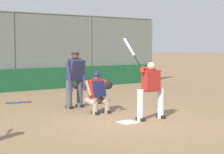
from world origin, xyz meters
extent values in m
plane|color=#846647|center=(0.00, 0.00, 0.00)|extent=(160.00, 160.00, 0.00)
cube|color=white|center=(0.00, 0.00, 0.01)|extent=(0.43, 0.43, 0.01)
cylinder|color=#515651|center=(-7.49, -7.85, 1.66)|extent=(0.08, 0.08, 3.32)
cylinder|color=#515651|center=(-3.75, -7.85, 1.66)|extent=(0.08, 0.08, 3.32)
cylinder|color=#515651|center=(0.00, -7.85, 1.66)|extent=(0.08, 0.08, 3.32)
cube|color=slate|center=(0.00, -7.85, 1.66)|extent=(14.98, 0.01, 3.32)
cylinder|color=#515651|center=(0.00, -7.85, 3.29)|extent=(14.98, 0.06, 0.06)
cube|color=#19512D|center=(0.00, -7.75, 0.47)|extent=(14.68, 0.18, 0.94)
cylinder|color=silver|center=(-1.04, 0.05, 0.40)|extent=(0.16, 0.16, 0.79)
cube|color=black|center=(-1.04, 0.05, 0.04)|extent=(0.12, 0.29, 0.08)
cylinder|color=silver|center=(-0.38, 0.02, 0.40)|extent=(0.16, 0.16, 0.79)
cube|color=black|center=(-0.38, 0.02, 0.04)|extent=(0.12, 0.29, 0.08)
cube|color=maroon|center=(-0.71, 0.03, 1.00)|extent=(0.44, 0.27, 0.54)
sphere|color=tan|center=(-0.71, 0.03, 1.37)|extent=(0.20, 0.20, 0.20)
cylinder|color=maroon|center=(-0.71, 0.01, 1.28)|extent=(0.56, 0.17, 0.21)
cylinder|color=maroon|center=(-0.45, -0.01, 1.28)|extent=(0.12, 0.15, 0.15)
sphere|color=black|center=(-0.44, -0.03, 1.34)|extent=(0.04, 0.04, 0.04)
cylinder|color=black|center=(-0.39, -0.12, 1.49)|extent=(0.14, 0.20, 0.32)
cylinder|color=#B7BCC1|center=(-0.27, -0.32, 1.86)|extent=(0.23, 0.32, 0.46)
cylinder|color=gray|center=(-0.30, -1.37, 0.15)|extent=(0.15, 0.15, 0.30)
cylinder|color=gray|center=(-0.30, -1.56, 0.32)|extent=(0.18, 0.46, 0.23)
cube|color=black|center=(-0.30, -1.37, 0.04)|extent=(0.10, 0.26, 0.08)
cylinder|color=gray|center=(0.10, -1.36, 0.15)|extent=(0.15, 0.15, 0.30)
cylinder|color=gray|center=(0.10, -1.56, 0.32)|extent=(0.18, 0.46, 0.23)
cube|color=black|center=(0.10, -1.36, 0.04)|extent=(0.10, 0.26, 0.08)
cube|color=maroon|center=(-0.10, -1.61, 0.69)|extent=(0.44, 0.36, 0.55)
cube|color=#191E47|center=(-0.10, -1.46, 0.69)|extent=(0.40, 0.14, 0.45)
sphere|color=#936B4C|center=(-0.10, -1.61, 1.03)|extent=(0.20, 0.20, 0.20)
sphere|color=#191E47|center=(-0.10, -1.61, 1.07)|extent=(0.23, 0.23, 0.23)
cylinder|color=maroon|center=(-0.27, -1.37, 0.86)|extent=(0.28, 0.53, 0.16)
ellipsoid|color=black|center=(-0.17, -1.13, 0.82)|extent=(0.30, 0.10, 0.24)
cylinder|color=#936B4C|center=(0.17, -1.60, 0.71)|extent=(0.09, 0.31, 0.44)
cylinder|color=#4C4C51|center=(-0.18, -2.71, 0.44)|extent=(0.18, 0.18, 0.87)
cube|color=black|center=(-0.18, -2.71, 0.04)|extent=(0.15, 0.29, 0.08)
cylinder|color=#4C4C51|center=(0.21, -2.66, 0.44)|extent=(0.18, 0.18, 0.87)
cube|color=black|center=(0.21, -2.66, 0.04)|extent=(0.15, 0.29, 0.08)
cube|color=#282D4C|center=(0.01, -2.62, 1.18)|extent=(0.52, 0.47, 0.66)
sphere|color=brown|center=(0.01, -2.62, 1.60)|extent=(0.22, 0.22, 0.22)
cylinder|color=black|center=(0.01, -2.62, 1.66)|extent=(0.23, 0.23, 0.08)
cylinder|color=#282D4C|center=(-0.27, -2.60, 0.98)|extent=(0.12, 0.24, 0.93)
cylinder|color=#282D4C|center=(0.27, -2.53, 0.98)|extent=(0.18, 0.25, 0.93)
sphere|color=black|center=(0.72, -4.42, 0.03)|extent=(0.04, 0.04, 0.04)
cylinder|color=black|center=(0.88, -4.47, 0.03)|extent=(0.32, 0.14, 0.03)
cylinder|color=#334789|center=(1.25, -4.61, 0.03)|extent=(0.46, 0.22, 0.07)
ellipsoid|color=black|center=(-1.12, -3.02, 0.05)|extent=(0.30, 0.19, 0.11)
ellipsoid|color=black|center=(-1.03, -2.92, 0.05)|extent=(0.11, 0.08, 0.09)
cylinder|color=black|center=(-3.04, -7.22, 0.14)|extent=(0.93, 0.28, 0.28)
sphere|color=black|center=(-3.50, -7.22, 0.14)|extent=(0.27, 0.27, 0.27)
sphere|color=black|center=(-2.57, -7.22, 0.14)|extent=(0.27, 0.27, 0.27)
camera|label=1|loc=(5.52, 7.27, 1.88)|focal=60.00mm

